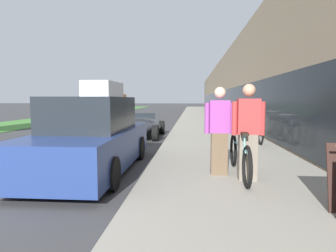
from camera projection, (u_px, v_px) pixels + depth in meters
sidewalk_slab at (203, 118)px, 23.98m from camera, size 3.66×70.00×0.12m
storefront_facade at (266, 88)px, 31.14m from camera, size 10.01×70.00×5.40m
lawn_strip at (79, 115)px, 28.88m from camera, size 4.11×70.00×0.03m
tandem_bicycle at (239, 156)px, 5.69m from camera, size 0.52×2.34×0.89m
person_rider at (248, 132)px, 5.35m from camera, size 0.59×0.23×1.73m
person_bystander at (219, 131)px, 5.76m from camera, size 0.57×0.22×1.69m
bike_rack_hoop at (255, 130)px, 9.13m from camera, size 0.05×0.60×0.84m
cruiser_bike_nearest at (257, 131)px, 10.05m from camera, size 0.52×1.80×0.94m
cruiser_bike_middle at (242, 125)px, 12.31m from camera, size 0.52×1.87×0.96m
parked_sedan_curbside at (92, 138)px, 6.52m from camera, size 1.79×4.59×1.62m
vintage_roadster_curbside at (139, 127)px, 12.48m from camera, size 1.88×4.07×0.98m
moving_truck at (106, 100)px, 24.92m from camera, size 2.27×6.42×2.97m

